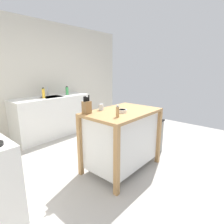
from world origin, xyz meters
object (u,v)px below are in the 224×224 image
object	(u,v)px
bowl_stoneware_deep	(122,111)
bottle_hand_soap	(43,93)
pepper_grinder	(118,111)
trash_bin	(152,136)
sink_faucet	(48,91)
drinking_cup	(101,107)
bottle_dish_soap	(67,91)
kitchen_island	(122,137)
knife_block	(87,107)

from	to	relation	value
bowl_stoneware_deep	bottle_hand_soap	xyz separation A→B (m)	(-0.05, 2.09, 0.07)
pepper_grinder	trash_bin	bearing A→B (deg)	3.87
trash_bin	sink_faucet	world-z (taller)	sink_faucet
drinking_cup	bottle_hand_soap	distance (m)	1.77
trash_bin	bottle_dish_soap	world-z (taller)	bottle_dish_soap
pepper_grinder	kitchen_island	bearing A→B (deg)	28.19
pepper_grinder	bottle_dish_soap	bearing A→B (deg)	70.03
pepper_grinder	bottle_hand_soap	bearing A→B (deg)	85.30
knife_block	sink_faucet	size ratio (longest dim) A/B	1.16
knife_block	kitchen_island	bearing A→B (deg)	-31.40
knife_block	bowl_stoneware_deep	bearing A→B (deg)	-42.48
kitchen_island	bowl_stoneware_deep	world-z (taller)	bowl_stoneware_deep
kitchen_island	bottle_hand_soap	size ratio (longest dim) A/B	4.97
bottle_hand_soap	bowl_stoneware_deep	bearing A→B (deg)	-88.64
sink_faucet	bottle_hand_soap	bearing A→B (deg)	-135.42
bowl_stoneware_deep	sink_faucet	distance (m)	2.32
drinking_cup	trash_bin	xyz separation A→B (m)	(0.98, -0.36, -0.66)
knife_block	sink_faucet	world-z (taller)	knife_block
drinking_cup	trash_bin	distance (m)	1.23
sink_faucet	bottle_dish_soap	world-z (taller)	sink_faucet
knife_block	bottle_hand_soap	distance (m)	1.79
pepper_grinder	bowl_stoneware_deep	bearing A→B (deg)	24.73
drinking_cup	trash_bin	bearing A→B (deg)	-20.03
drinking_cup	sink_faucet	xyz separation A→B (m)	(0.27, 1.99, 0.05)
bowl_stoneware_deep	drinking_cup	bearing A→B (deg)	105.23
kitchen_island	bottle_hand_soap	distance (m)	2.10
bottle_hand_soap	kitchen_island	bearing A→B (deg)	-86.29
bowl_stoneware_deep	bottle_hand_soap	bearing A→B (deg)	91.36
kitchen_island	drinking_cup	bearing A→B (deg)	122.84
kitchen_island	knife_block	distance (m)	0.73
bowl_stoneware_deep	bottle_hand_soap	distance (m)	2.10
knife_block	drinking_cup	bearing A→B (deg)	-1.70
kitchen_island	trash_bin	world-z (taller)	kitchen_island
kitchen_island	bowl_stoneware_deep	distance (m)	0.45
knife_block	bottle_hand_soap	world-z (taller)	knife_block
pepper_grinder	bottle_dish_soap	world-z (taller)	bottle_dish_soap
bottle_hand_soap	bottle_dish_soap	bearing A→B (deg)	4.69
drinking_cup	sink_faucet	world-z (taller)	sink_faucet
bowl_stoneware_deep	drinking_cup	distance (m)	0.34
bowl_stoneware_deep	sink_faucet	size ratio (longest dim) A/B	0.61
pepper_grinder	trash_bin	size ratio (longest dim) A/B	0.25
pepper_grinder	trash_bin	distance (m)	1.32
kitchen_island	drinking_cup	world-z (taller)	drinking_cup
drinking_cup	bottle_dish_soap	distance (m)	1.94
kitchen_island	bottle_dish_soap	distance (m)	2.20
kitchen_island	bowl_stoneware_deep	bearing A→B (deg)	-143.24
bottle_hand_soap	pepper_grinder	bearing A→B (deg)	-94.70
bowl_stoneware_deep	bottle_dish_soap	world-z (taller)	bottle_dish_soap
sink_faucet	bottle_dish_soap	distance (m)	0.44
bottle_dish_soap	trash_bin	bearing A→B (deg)	-82.07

